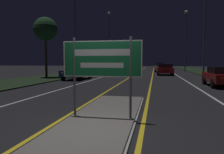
# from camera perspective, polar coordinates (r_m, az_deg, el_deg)

# --- Properties ---
(ground_plane) EXTENTS (160.00, 160.00, 0.00)m
(ground_plane) POSITION_cam_1_polar(r_m,az_deg,el_deg) (5.72, -4.62, -13.28)
(ground_plane) COLOR black
(median_island) EXTENTS (2.01, 7.82, 0.10)m
(median_island) POSITION_cam_1_polar(r_m,az_deg,el_deg) (6.47, -2.62, -10.85)
(median_island) COLOR #999993
(median_island) RESTS_ON ground_plane
(verge_left) EXTENTS (5.00, 100.00, 0.08)m
(verge_left) POSITION_cam_1_polar(r_m,az_deg,el_deg) (27.59, -12.33, 0.48)
(verge_left) COLOR black
(verge_left) RESTS_ON ground_plane
(centre_line_yellow_left) EXTENTS (0.12, 70.00, 0.01)m
(centre_line_yellow_left) POSITION_cam_1_polar(r_m,az_deg,el_deg) (30.42, 6.08, 0.80)
(centre_line_yellow_left) COLOR gold
(centre_line_yellow_left) RESTS_ON ground_plane
(centre_line_yellow_right) EXTENTS (0.12, 70.00, 0.01)m
(centre_line_yellow_right) POSITION_cam_1_polar(r_m,az_deg,el_deg) (30.30, 10.60, 0.75)
(centre_line_yellow_right) COLOR gold
(centre_line_yellow_right) RESTS_ON ground_plane
(lane_line_white_left) EXTENTS (0.12, 70.00, 0.01)m
(lane_line_white_left) POSITION_cam_1_polar(r_m,az_deg,el_deg) (30.83, 0.52, 0.87)
(lane_line_white_left) COLOR silver
(lane_line_white_left) RESTS_ON ground_plane
(lane_line_white_right) EXTENTS (0.12, 70.00, 0.01)m
(lane_line_white_right) POSITION_cam_1_polar(r_m,az_deg,el_deg) (30.42, 16.26, 0.67)
(lane_line_white_right) COLOR silver
(lane_line_white_right) RESTS_ON ground_plane
(edge_line_white_left) EXTENTS (0.10, 70.00, 0.01)m
(edge_line_white_left) POSITION_cam_1_polar(r_m,az_deg,el_deg) (31.52, -4.85, 0.92)
(edge_line_white_left) COLOR silver
(edge_line_white_left) RESTS_ON ground_plane
(edge_line_white_right) EXTENTS (0.10, 70.00, 0.01)m
(edge_line_white_right) POSITION_cam_1_polar(r_m,az_deg,el_deg) (30.83, 21.82, 0.58)
(edge_line_white_right) COLOR silver
(edge_line_white_right) RESTS_ON ground_plane
(highway_sign) EXTENTS (2.30, 0.07, 2.30)m
(highway_sign) POSITION_cam_1_polar(r_m,az_deg,el_deg) (6.25, -2.68, 4.02)
(highway_sign) COLOR #56565B
(highway_sign) RESTS_ON median_island
(streetlight_left_near) EXTENTS (0.58, 0.58, 9.37)m
(streetlight_left_near) POSITION_cam_1_polar(r_m,az_deg,el_deg) (22.60, -9.64, 15.73)
(streetlight_left_near) COLOR #56565B
(streetlight_left_near) RESTS_ON ground_plane
(streetlight_left_far) EXTENTS (0.46, 0.46, 9.93)m
(streetlight_left_far) POSITION_cam_1_polar(r_m,az_deg,el_deg) (36.90, -0.81, 10.61)
(streetlight_left_far) COLOR #56565B
(streetlight_left_far) RESTS_ON ground_plane
(streetlight_right_near) EXTENTS (0.62, 0.62, 9.73)m
(streetlight_right_near) POSITION_cam_1_polar(r_m,az_deg,el_deg) (24.02, 23.18, 15.81)
(streetlight_right_near) COLOR #56565B
(streetlight_right_near) RESTS_ON ground_plane
(streetlight_right_far) EXTENTS (0.57, 0.57, 10.51)m
(streetlight_right_far) POSITION_cam_1_polar(r_m,az_deg,el_deg) (40.58, 18.72, 11.18)
(streetlight_right_far) COLOR #56565B
(streetlight_right_far) RESTS_ON ground_plane
(car_receding_0) EXTENTS (1.91, 4.10, 1.37)m
(car_receding_0) POSITION_cam_1_polar(r_m,az_deg,el_deg) (16.64, 26.82, 0.24)
(car_receding_0) COLOR maroon
(car_receding_0) RESTS_ON ground_plane
(car_receding_1) EXTENTS (2.02, 4.52, 1.42)m
(car_receding_1) POSITION_cam_1_polar(r_m,az_deg,el_deg) (28.73, 13.70, 2.00)
(car_receding_1) COLOR maroon
(car_receding_1) RESTS_ON ground_plane
(car_receding_2) EXTENTS (2.00, 4.66, 1.40)m
(car_receding_2) POSITION_cam_1_polar(r_m,az_deg,el_deg) (37.38, 12.58, 2.48)
(car_receding_2) COLOR silver
(car_receding_2) RESTS_ON ground_plane
(car_receding_3) EXTENTS (1.99, 4.66, 1.51)m
(car_receding_3) POSITION_cam_1_polar(r_m,az_deg,el_deg) (50.61, 12.25, 2.91)
(car_receding_3) COLOR #4C514C
(car_receding_3) RESTS_ON ground_plane
(car_approaching_0) EXTENTS (1.90, 4.61, 1.46)m
(car_approaching_0) POSITION_cam_1_polar(r_m,az_deg,el_deg) (21.37, -8.99, 1.50)
(car_approaching_0) COLOR navy
(car_approaching_0) RESTS_ON ground_plane
(car_approaching_1) EXTENTS (1.95, 4.47, 1.43)m
(car_approaching_1) POSITION_cam_1_polar(r_m,az_deg,el_deg) (31.06, -2.32, 2.31)
(car_approaching_1) COLOR black
(car_approaching_1) RESTS_ON ground_plane
(car_approaching_2) EXTENTS (1.91, 4.84, 1.45)m
(car_approaching_2) POSITION_cam_1_polar(r_m,az_deg,el_deg) (44.95, 1.74, 2.85)
(car_approaching_2) COLOR maroon
(car_approaching_2) RESTS_ON ground_plane
(roadside_palm_left) EXTENTS (2.42, 2.42, 6.19)m
(roadside_palm_left) POSITION_cam_1_polar(r_m,az_deg,el_deg) (23.90, -16.98, 11.81)
(roadside_palm_left) COLOR #4C3823
(roadside_palm_left) RESTS_ON verge_left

